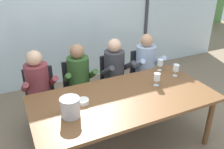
{
  "coord_description": "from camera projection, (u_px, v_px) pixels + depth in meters",
  "views": [
    {
      "loc": [
        -1.19,
        -2.16,
        2.27
      ],
      "look_at": [
        0.0,
        0.35,
        0.91
      ],
      "focal_mm": 37.96,
      "sensor_mm": 36.0,
      "label": 1
    }
  ],
  "objects": [
    {
      "name": "chair_right_of_center",
      "position": [
        144.0,
        72.0,
        4.1
      ],
      "size": [
        0.47,
        0.47,
        0.88
      ],
      "rotation": [
        0.0,
        0.0,
        -0.07
      ],
      "color": "#232328",
      "rests_on": "ground"
    },
    {
      "name": "tasting_bowl",
      "position": [
        83.0,
        101.0,
        2.74
      ],
      "size": [
        0.14,
        0.14,
        0.05
      ],
      "primitive_type": "cylinder",
      "color": "silver",
      "rests_on": "dining_table"
    },
    {
      "name": "wine_glass_center_pour",
      "position": [
        160.0,
        63.0,
        3.52
      ],
      "size": [
        0.08,
        0.08,
        0.17
      ],
      "color": "silver",
      "rests_on": "dining_table"
    },
    {
      "name": "wine_glass_by_left_taster",
      "position": [
        157.0,
        77.0,
        3.09
      ],
      "size": [
        0.08,
        0.08,
        0.17
      ],
      "color": "silver",
      "rests_on": "dining_table"
    },
    {
      "name": "window_glass_panel",
      "position": [
        70.0,
        17.0,
        4.41
      ],
      "size": [
        7.44,
        0.03,
        2.6
      ],
      "primitive_type": "cube",
      "color": "silver",
      "rests_on": "ground"
    },
    {
      "name": "ice_bucket_primary",
      "position": [
        70.0,
        107.0,
        2.48
      ],
      "size": [
        0.21,
        0.21,
        0.22
      ],
      "color": "#B7B7BC",
      "rests_on": "dining_table"
    },
    {
      "name": "person_charcoal_jacket",
      "position": [
        117.0,
        72.0,
        3.7
      ],
      "size": [
        0.49,
        0.63,
        1.2
      ],
      "rotation": [
        0.0,
        0.0,
        0.08
      ],
      "color": "#38383D",
      "rests_on": "ground"
    },
    {
      "name": "chair_center",
      "position": [
        114.0,
        78.0,
        3.89
      ],
      "size": [
        0.47,
        0.47,
        0.88
      ],
      "rotation": [
        0.0,
        0.0,
        -0.07
      ],
      "color": "#232328",
      "rests_on": "ground"
    },
    {
      "name": "window_mullion_right",
      "position": [
        147.0,
        9.0,
        5.04
      ],
      "size": [
        0.06,
        0.06,
        2.6
      ],
      "primitive_type": "cube",
      "color": "#38383D",
      "rests_on": "ground"
    },
    {
      "name": "ground",
      "position": [
        96.0,
        107.0,
        4.02
      ],
      "size": [
        14.0,
        14.0,
        0.0
      ],
      "primitive_type": "plane",
      "color": "#847056"
    },
    {
      "name": "person_pale_blue_shirt",
      "position": [
        147.0,
        65.0,
        3.91
      ],
      "size": [
        0.48,
        0.63,
        1.2
      ],
      "rotation": [
        0.0,
        0.0,
        -0.07
      ],
      "color": "#9EB2D1",
      "rests_on": "ground"
    },
    {
      "name": "person_olive_shirt",
      "position": [
        80.0,
        79.0,
        3.46
      ],
      "size": [
        0.49,
        0.63,
        1.2
      ],
      "rotation": [
        0.0,
        0.0,
        -0.09
      ],
      "color": "#2D5123",
      "rests_on": "ground"
    },
    {
      "name": "chair_near_curtain",
      "position": [
        41.0,
        93.0,
        3.43
      ],
      "size": [
        0.46,
        0.46,
        0.88
      ],
      "rotation": [
        0.0,
        0.0,
        -0.05
      ],
      "color": "#232328",
      "rests_on": "ground"
    },
    {
      "name": "dining_table",
      "position": [
        124.0,
        102.0,
        2.91
      ],
      "size": [
        2.24,
        1.1,
        0.76
      ],
      "color": "brown",
      "rests_on": "ground"
    },
    {
      "name": "hillside_vineyard",
      "position": [
        39.0,
        6.0,
        7.38
      ],
      "size": [
        13.44,
        2.4,
        1.89
      ],
      "primitive_type": "cube",
      "color": "#568942",
      "rests_on": "ground"
    },
    {
      "name": "person_maroon_top",
      "position": [
        40.0,
        87.0,
        3.24
      ],
      "size": [
        0.48,
        0.62,
        1.2
      ],
      "rotation": [
        0.0,
        0.0,
        0.06
      ],
      "color": "brown",
      "rests_on": "ground"
    },
    {
      "name": "chair_left_of_center",
      "position": [
        78.0,
        85.0,
        3.66
      ],
      "size": [
        0.5,
        0.5,
        0.88
      ],
      "rotation": [
        0.0,
        0.0,
        -0.14
      ],
      "color": "#232328",
      "rests_on": "ground"
    },
    {
      "name": "wine_glass_near_bucket",
      "position": [
        176.0,
        68.0,
        3.35
      ],
      "size": [
        0.08,
        0.08,
        0.17
      ],
      "color": "silver",
      "rests_on": "dining_table"
    }
  ]
}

